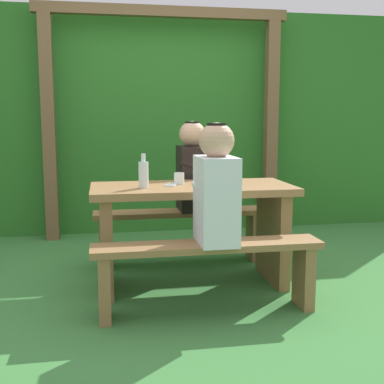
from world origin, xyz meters
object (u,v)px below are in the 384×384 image
object	(u,v)px
person_white_shirt	(216,188)
person_black_coat	(192,170)
bench_far	(180,225)
bottle_left	(144,174)
cell_phone	(171,185)
drinking_glass	(179,178)
picnic_table	(192,217)
bench_near	(208,263)

from	to	relation	value
person_white_shirt	person_black_coat	size ratio (longest dim) A/B	1.00
bench_far	person_black_coat	world-z (taller)	person_black_coat
person_black_coat	bottle_left	size ratio (longest dim) A/B	3.10
bottle_left	cell_phone	bearing A→B (deg)	23.86
person_white_shirt	drinking_glass	size ratio (longest dim) A/B	8.84
picnic_table	bench_near	bearing A→B (deg)	-90.00
bench_near	drinking_glass	distance (m)	0.76
bench_near	cell_phone	xyz separation A→B (m)	(-0.14, 0.56, 0.41)
bench_near	bench_far	xyz separation A→B (m)	(0.00, 1.08, 0.00)
person_black_coat	cell_phone	distance (m)	0.58
drinking_glass	cell_phone	distance (m)	0.09
picnic_table	cell_phone	bearing A→B (deg)	173.50
picnic_table	person_white_shirt	bearing A→B (deg)	-84.72
person_white_shirt	cell_phone	size ratio (longest dim) A/B	5.14
bench_near	bottle_left	size ratio (longest dim) A/B	6.04
person_white_shirt	picnic_table	bearing A→B (deg)	95.28
bench_far	bench_near	bearing A→B (deg)	-90.00
bench_near	bench_far	size ratio (longest dim) A/B	1.00
picnic_table	drinking_glass	world-z (taller)	drinking_glass
drinking_glass	bottle_left	bearing A→B (deg)	-150.77
picnic_table	person_white_shirt	size ratio (longest dim) A/B	1.95
person_white_shirt	bottle_left	size ratio (longest dim) A/B	3.10
picnic_table	person_black_coat	xyz separation A→B (m)	(0.10, 0.54, 0.28)
picnic_table	bottle_left	distance (m)	0.48
bench_near	person_black_coat	size ratio (longest dim) A/B	1.95
bench_far	cell_phone	size ratio (longest dim) A/B	10.00
bench_near	person_white_shirt	world-z (taller)	person_white_shirt
drinking_glass	person_white_shirt	bearing A→B (deg)	-78.08
bench_far	bottle_left	size ratio (longest dim) A/B	6.04
picnic_table	bottle_left	size ratio (longest dim) A/B	6.04
bench_near	person_black_coat	distance (m)	1.17
bench_far	person_black_coat	xyz separation A→B (m)	(0.10, -0.00, 0.46)
person_white_shirt	person_black_coat	world-z (taller)	same
bench_near	person_black_coat	bearing A→B (deg)	84.72
person_white_shirt	bottle_left	world-z (taller)	person_white_shirt
drinking_glass	person_black_coat	bearing A→B (deg)	68.76
person_white_shirt	drinking_glass	xyz separation A→B (m)	(-0.13, 0.61, -0.01)
bottle_left	drinking_glass	bearing A→B (deg)	29.23
person_white_shirt	drinking_glass	bearing A→B (deg)	101.92
bench_far	drinking_glass	size ratio (longest dim) A/B	17.21
picnic_table	person_white_shirt	distance (m)	0.61
picnic_table	person_white_shirt	world-z (taller)	person_white_shirt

